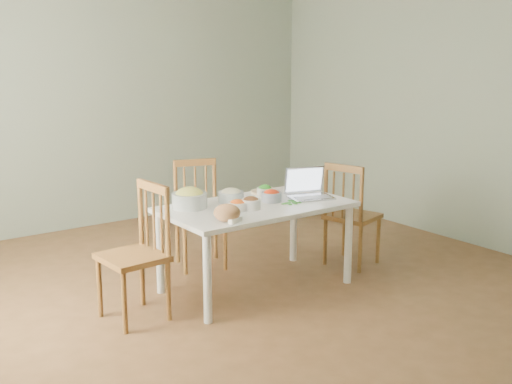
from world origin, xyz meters
TOP-DOWN VIEW (x-y plane):
  - floor at (0.00, 0.00)m, footprint 5.00×5.00m
  - wall_back at (0.00, 2.50)m, footprint 5.00×0.00m
  - wall_right at (2.50, 0.00)m, footprint 0.00×5.00m
  - dining_table at (0.12, -0.01)m, footprint 1.45×0.81m
  - chair_far at (0.04, 0.68)m, footprint 0.50×0.49m
  - chair_left at (-0.92, 0.00)m, footprint 0.43×0.45m
  - chair_right at (1.14, -0.04)m, footprint 0.48×0.49m
  - bread_boule at (-0.33, -0.29)m, footprint 0.19×0.19m
  - butter_stick at (-0.30, -0.35)m, footprint 0.13×0.08m
  - bowl_squash at (-0.34, 0.20)m, footprint 0.27×0.27m
  - bowl_carrot at (-0.09, -0.07)m, footprint 0.17×0.17m
  - bowl_onion at (0.01, 0.17)m, footprint 0.26×0.26m
  - bowl_mushroom at (0.01, -0.11)m, footprint 0.15×0.15m
  - bowl_redpep at (0.28, -0.00)m, footprint 0.17×0.17m
  - bowl_broccoli at (0.37, 0.20)m, footprint 0.16×0.16m
  - flatbread at (0.41, 0.28)m, footprint 0.25×0.25m
  - basil_bunch at (0.36, -0.13)m, footprint 0.19×0.19m
  - laptop at (0.60, -0.10)m, footprint 0.41×0.37m

SIDE VIEW (x-z plane):
  - floor at x=0.00m, z-range 0.00..0.00m
  - dining_table at x=0.12m, z-range 0.00..0.68m
  - chair_right at x=1.14m, z-range 0.00..0.91m
  - chair_far at x=0.04m, z-range 0.00..0.92m
  - chair_left at x=-0.92m, z-range 0.00..0.95m
  - flatbread at x=0.41m, z-range 0.68..0.70m
  - basil_bunch at x=0.36m, z-range 0.68..0.70m
  - butter_stick at x=-0.30m, z-range 0.68..0.71m
  - bowl_carrot at x=-0.09m, z-range 0.68..0.76m
  - bowl_broccoli at x=0.37m, z-range 0.68..0.76m
  - bowl_redpep at x=0.28m, z-range 0.68..0.77m
  - bowl_mushroom at x=0.01m, z-range 0.68..0.77m
  - bowl_onion at x=0.01m, z-range 0.68..0.79m
  - bread_boule at x=-0.33m, z-range 0.68..0.80m
  - bowl_squash at x=-0.34m, z-range 0.68..0.83m
  - laptop at x=0.60m, z-range 0.68..0.91m
  - wall_back at x=0.00m, z-range 0.00..2.70m
  - wall_right at x=2.50m, z-range 0.00..2.70m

